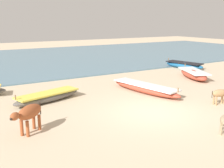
% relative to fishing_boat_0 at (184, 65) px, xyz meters
% --- Properties ---
extents(ground, '(80.00, 80.00, 0.00)m').
position_rel_fishing_boat_0_xyz_m(ground, '(-8.89, -7.05, -0.27)').
color(ground, beige).
extents(sea_water, '(60.00, 20.00, 0.08)m').
position_rel_fishing_boat_0_xyz_m(sea_water, '(-8.89, 10.81, -0.23)').
color(sea_water, slate).
rests_on(sea_water, ground).
extents(fishing_boat_0, '(1.68, 3.37, 0.68)m').
position_rel_fishing_boat_0_xyz_m(fishing_boat_0, '(0.00, 0.00, 0.00)').
color(fishing_boat_0, '#1E669E').
rests_on(fishing_boat_0, ground).
extents(fishing_boat_1, '(2.37, 3.48, 0.73)m').
position_rel_fishing_boat_0_xyz_m(fishing_boat_1, '(-2.31, -3.11, 0.02)').
color(fishing_boat_1, '#B74733').
rests_on(fishing_boat_1, ground).
extents(fishing_boat_2, '(1.67, 4.58, 0.64)m').
position_rel_fishing_boat_0_xyz_m(fishing_boat_2, '(-7.22, -4.34, -0.02)').
color(fishing_boat_2, '#B74733').
rests_on(fishing_boat_2, ground).
extents(fishing_boat_3, '(3.57, 1.79, 0.62)m').
position_rel_fishing_boat_0_xyz_m(fishing_boat_3, '(-12.12, -3.30, -0.03)').
color(fishing_boat_3, '#5B5651').
rests_on(fishing_boat_3, ground).
extents(cow_adult_rust, '(1.34, 1.13, 0.98)m').
position_rel_fishing_boat_0_xyz_m(cow_adult_rust, '(-13.80, -6.60, 0.44)').
color(cow_adult_rust, '#9E4C28').
rests_on(cow_adult_rust, ground).
extents(calf_near_dun, '(0.83, 0.70, 0.61)m').
position_rel_fishing_boat_0_xyz_m(calf_near_dun, '(-8.26, -9.96, 0.17)').
color(calf_near_dun, tan).
rests_on(calf_near_dun, ground).
extents(calf_far_tan, '(1.07, 0.47, 0.70)m').
position_rel_fishing_boat_0_xyz_m(calf_far_tan, '(-5.60, -7.73, 0.24)').
color(calf_far_tan, tan).
rests_on(calf_far_tan, ground).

